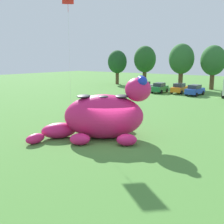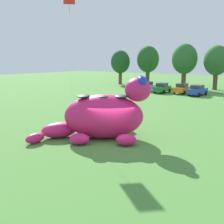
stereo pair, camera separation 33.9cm
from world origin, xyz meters
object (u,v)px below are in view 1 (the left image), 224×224
(car_green, at_px, (160,88))
(car_blue, at_px, (195,90))
(car_silver, at_px, (144,86))
(giant_inflatable_creature, at_px, (104,116))
(car_orange, at_px, (179,88))

(car_green, height_order, car_blue, same)
(car_silver, bearing_deg, car_blue, -1.44)
(giant_inflatable_creature, bearing_deg, car_blue, 97.12)
(giant_inflatable_creature, bearing_deg, car_green, 109.38)
(giant_inflatable_creature, xyz_separation_m, car_orange, (-6.53, 28.74, -0.85))
(giant_inflatable_creature, distance_m, car_green, 29.31)
(car_green, relative_size, car_orange, 1.01)
(car_blue, bearing_deg, giant_inflatable_creature, -82.88)
(car_silver, distance_m, car_orange, 6.52)
(car_green, height_order, car_orange, same)
(giant_inflatable_creature, xyz_separation_m, car_blue, (-3.47, 27.76, -0.85))
(giant_inflatable_creature, bearing_deg, car_orange, 102.81)
(giant_inflatable_creature, xyz_separation_m, car_silver, (-13.01, 28.00, -0.85))
(car_green, relative_size, car_blue, 1.01)
(car_orange, distance_m, car_blue, 3.22)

